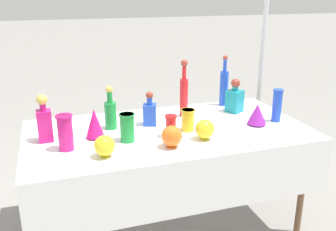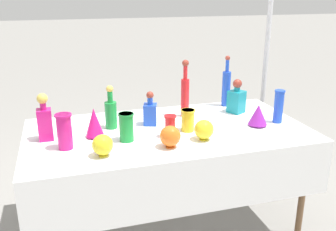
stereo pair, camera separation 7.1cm
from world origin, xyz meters
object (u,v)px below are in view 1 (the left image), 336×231
square_decanter_0 (150,112)px  tall_bottle_1 (110,112)px  slender_vase_4 (277,105)px  fluted_vase_0 (257,114)px  slender_vase_0 (188,119)px  round_bowl_1 (172,136)px  canopy_pole (261,72)px  tall_bottle_0 (224,86)px  fluted_vase_1 (95,123)px  slender_vase_1 (171,125)px  slender_vase_3 (127,127)px  square_decanter_2 (235,98)px  slender_vase_2 (65,132)px  round_bowl_2 (205,129)px  tall_bottle_2 (184,93)px  round_bowl_0 (105,146)px  square_decanter_1 (44,121)px

square_decanter_0 → tall_bottle_1: bearing=177.8°
slender_vase_4 → fluted_vase_0: size_ratio=1.54×
slender_vase_0 → round_bowl_1: size_ratio=1.09×
slender_vase_4 → canopy_pole: canopy_pole is taller
tall_bottle_0 → round_bowl_1: 0.97m
fluted_vase_1 → canopy_pole: 1.76m
square_decanter_0 → slender_vase_1: size_ratio=1.64×
slender_vase_1 → square_decanter_0: bearing=104.1°
slender_vase_3 → round_bowl_1: (0.23, -0.17, -0.03)m
tall_bottle_1 → slender_vase_1: tall_bottle_1 is taller
square_decanter_2 → canopy_pole: 0.71m
square_decanter_0 → slender_vase_4: 0.91m
canopy_pole → tall_bottle_0: bearing=-150.2°
slender_vase_2 → round_bowl_1: 0.63m
square_decanter_2 → fluted_vase_0: bearing=-87.9°
round_bowl_2 → tall_bottle_2: bearing=85.9°
tall_bottle_1 → canopy_pole: (1.49, 0.55, 0.06)m
slender_vase_2 → fluted_vase_1: size_ratio=1.12×
tall_bottle_2 → slender_vase_0: bearing=-105.1°
tall_bottle_2 → slender_vase_1: (-0.23, -0.37, -0.10)m
square_decanter_2 → round_bowl_0: bearing=-154.9°
round_bowl_1 → canopy_pole: 1.56m
fluted_vase_1 → round_bowl_1: 0.51m
square_decanter_2 → slender_vase_1: 0.72m
square_decanter_0 → square_decanter_2: square_decanter_2 is taller
tall_bottle_2 → canopy_pole: canopy_pole is taller
tall_bottle_0 → tall_bottle_1: size_ratio=1.36×
square_decanter_1 → slender_vase_1: (0.77, -0.18, -0.05)m
slender_vase_0 → round_bowl_0: slender_vase_0 is taller
slender_vase_0 → fluted_vase_1: fluted_vase_1 is taller
tall_bottle_2 → slender_vase_2: tall_bottle_2 is taller
square_decanter_2 → canopy_pole: canopy_pole is taller
fluted_vase_0 → square_decanter_1: bearing=173.7°
slender_vase_2 → round_bowl_0: 0.27m
tall_bottle_1 → tall_bottle_2: 0.58m
slender_vase_0 → round_bowl_1: (-0.19, -0.23, -0.01)m
square_decanter_0 → round_bowl_2: 0.45m
slender_vase_0 → fluted_vase_1: bearing=174.7°
slender_vase_4 → round_bowl_1: bearing=-166.5°
square_decanter_0 → slender_vase_3: bearing=-131.0°
square_decanter_1 → slender_vase_2: 0.21m
round_bowl_0 → tall_bottle_0: bearing=32.7°
round_bowl_1 → fluted_vase_0: bearing=14.9°
tall_bottle_0 → slender_vase_2: bearing=-157.8°
square_decanter_2 → canopy_pole: (0.52, 0.48, 0.07)m
square_decanter_1 → canopy_pole: bearing=18.5°
round_bowl_0 → round_bowl_2: 0.65m
square_decanter_2 → slender_vase_4: (0.18, -0.29, 0.02)m
tall_bottle_1 → fluted_vase_0: 1.02m
tall_bottle_1 → fluted_vase_0: bearing=-14.1°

